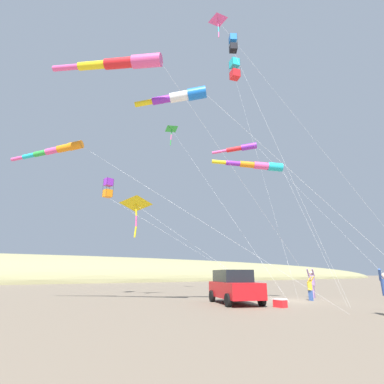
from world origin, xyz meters
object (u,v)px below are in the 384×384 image
kite_windsock_purple_drifting (241,148)px  kite_box_magenta_far_left (233,44)px  kite_box_red_high_left (235,69)px  kite_delta_checkered_midright (172,129)px  person_adult_flyer (312,282)px  kite_windsock_long_streamer_left (121,63)px  cooler_box (280,303)px  kite_box_rainbow_low_near (108,188)px  kite_windsock_green_low_center (257,165)px  kite_windsock_striped_overhead (181,96)px  kite_delta_orange_high_right (136,205)px  person_child_grey_jacket (310,287)px  parked_car (234,286)px  kite_windsock_teal_far_right (56,150)px  kite_delta_black_fish_shape (219,22)px

kite_windsock_purple_drifting → kite_box_magenta_far_left: (8.57, -8.49, 2.41)m
kite_box_red_high_left → kite_delta_checkered_midright: kite_box_red_high_left is taller
person_adult_flyer → kite_windsock_long_streamer_left: kite_windsock_long_streamer_left is taller
cooler_box → kite_box_rainbow_low_near: 15.54m
person_adult_flyer → kite_windsock_green_low_center: kite_windsock_green_low_center is taller
kite_windsock_striped_overhead → kite_delta_orange_high_right: bearing=171.6°
person_child_grey_jacket → kite_delta_checkered_midright: (-13.10, -3.00, 16.12)m
person_adult_flyer → kite_windsock_purple_drifting: (-7.57, 1.12, 13.42)m
person_adult_flyer → kite_delta_orange_high_right: bearing=-128.8°
person_adult_flyer → kite_windsock_green_low_center: 9.22m
parked_car → kite_box_magenta_far_left: bearing=-10.8°
kite_windsock_long_streamer_left → kite_box_red_high_left: (-2.56, 10.68, 6.11)m
kite_box_red_high_left → kite_windsock_striped_overhead: kite_box_red_high_left is taller
parked_car → kite_windsock_purple_drifting: kite_windsock_purple_drifting is taller
kite_windsock_purple_drifting → kite_delta_orange_high_right: size_ratio=1.47×
person_child_grey_jacket → kite_windsock_striped_overhead: kite_windsock_striped_overhead is taller
kite_box_magenta_far_left → kite_windsock_teal_far_right: 13.80m
kite_box_red_high_left → kite_windsock_long_streamer_left: bearing=-76.5°
cooler_box → kite_windsock_teal_far_right: (-8.06, -10.21, 8.88)m
kite_box_rainbow_low_near → person_child_grey_jacket: bearing=44.1°
cooler_box → kite_windsock_teal_far_right: bearing=-128.3°
kite_box_rainbow_low_near → kite_delta_checkered_midright: (-2.55, 7.21, 8.57)m
kite_windsock_long_streamer_left → kite_windsock_green_low_center: kite_windsock_long_streamer_left is taller
kite_delta_checkered_midright → kite_delta_orange_high_right: bearing=-53.7°
person_child_grey_jacket → kite_delta_checkered_midright: size_ratio=0.09×
kite_windsock_long_streamer_left → kite_delta_black_fish_shape: 10.91m
kite_box_magenta_far_left → kite_windsock_striped_overhead: bearing=-92.0°
kite_windsock_long_streamer_left → kite_box_magenta_far_left: (0.91, 7.37, 4.36)m
kite_box_red_high_left → parked_car: bearing=-52.8°
cooler_box → kite_box_red_high_left: 19.27m
kite_delta_black_fish_shape → kite_windsock_long_streamer_left: bearing=-84.4°
parked_car → kite_box_magenta_far_left: (1.13, -0.22, 15.96)m
kite_box_red_high_left → kite_delta_checkered_midright: bearing=-175.2°
kite_windsock_long_streamer_left → cooler_box: bearing=73.4°
parked_car → kite_delta_black_fish_shape: 19.42m
cooler_box → kite_delta_black_fish_shape: 20.42m
parked_car → kite_windsock_purple_drifting: 17.53m
kite_windsock_long_streamer_left → kite_windsock_striped_overhead: 3.60m
kite_windsock_purple_drifting → kite_windsock_striped_overhead: kite_windsock_purple_drifting is taller
kite_box_rainbow_low_near → kite_delta_checkered_midright: bearing=109.5°
kite_box_red_high_left → kite_windsock_striped_overhead: bearing=-65.8°
kite_windsock_purple_drifting → kite_box_magenta_far_left: bearing=-44.7°
kite_delta_black_fish_shape → kite_windsock_green_low_center: kite_delta_black_fish_shape is taller
person_adult_flyer → kite_box_red_high_left: kite_box_red_high_left is taller
parked_car → kite_windsock_teal_far_right: 13.64m
kite_windsock_purple_drifting → kite_delta_checkered_midright: size_ratio=0.89×
parked_car → cooler_box: bearing=14.2°
person_adult_flyer → kite_delta_orange_high_right: size_ratio=0.19×
person_child_grey_jacket → kite_box_red_high_left: kite_box_red_high_left is taller
kite_box_rainbow_low_near → kite_windsock_striped_overhead: kite_windsock_striped_overhead is taller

